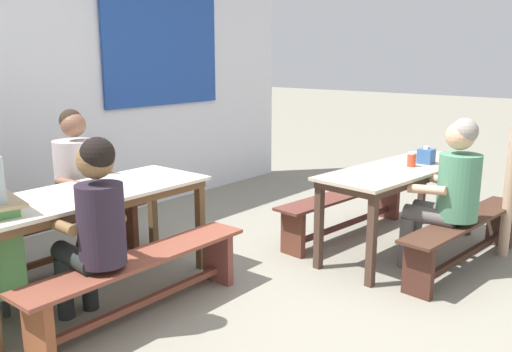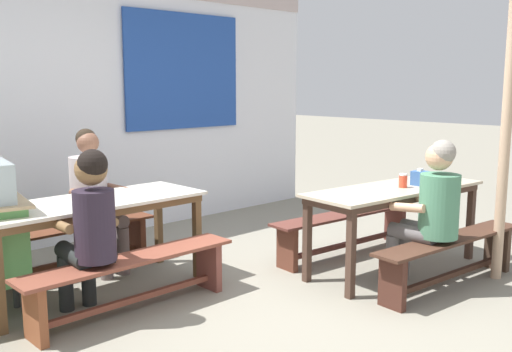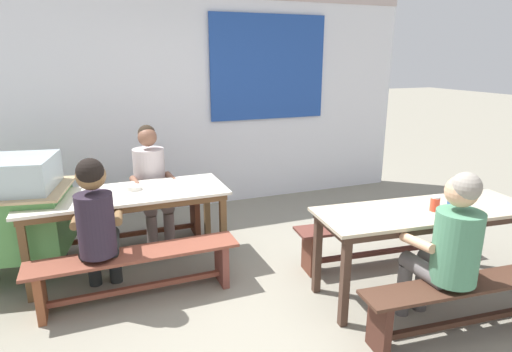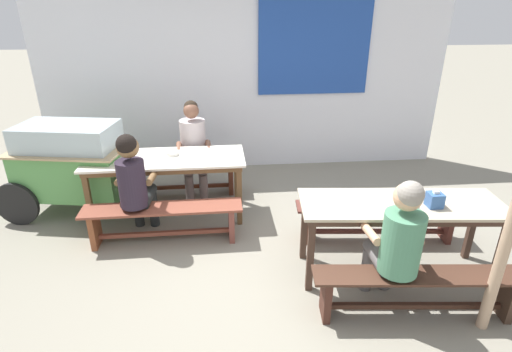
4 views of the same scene
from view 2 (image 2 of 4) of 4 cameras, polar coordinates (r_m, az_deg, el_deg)
ground_plane at (r=4.72m, az=3.53°, el=-12.03°), size 40.00×40.00×0.00m
backdrop_wall at (r=6.66m, az=-14.33°, el=7.35°), size 6.08×0.23×2.91m
dining_table_far at (r=4.83m, az=-16.15°, el=-3.20°), size 1.87×0.73×0.78m
dining_table_near at (r=5.37m, az=13.68°, el=-1.92°), size 1.91×0.79×0.78m
bench_far_back at (r=5.45m, az=-18.91°, el=-6.42°), size 1.81×0.33×0.43m
bench_far_front at (r=4.43m, az=-12.26°, el=-9.58°), size 1.72×0.33×0.43m
bench_near_back at (r=5.83m, az=8.92°, el=-4.97°), size 1.82×0.44×0.43m
bench_near_front at (r=5.13m, az=18.77°, el=-7.37°), size 1.77×0.43×0.43m
person_left_back_turned at (r=4.25m, az=-16.18°, el=-4.58°), size 0.42×0.58×1.26m
person_near_front at (r=4.89m, az=17.03°, el=-2.85°), size 0.43×0.58×1.27m
person_center_facing at (r=5.42m, az=-15.91°, el=-1.57°), size 0.47×0.60×1.30m
tissue_box at (r=5.50m, az=15.99°, el=-0.19°), size 0.13×0.13×0.16m
condiment_jar at (r=5.34m, az=14.42°, el=-0.46°), size 0.07×0.07×0.13m
soup_bowl at (r=4.90m, az=-15.66°, el=-1.86°), size 0.14×0.14×0.04m
wooden_support_post at (r=5.34m, az=23.57°, el=3.61°), size 0.09×0.09×2.51m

